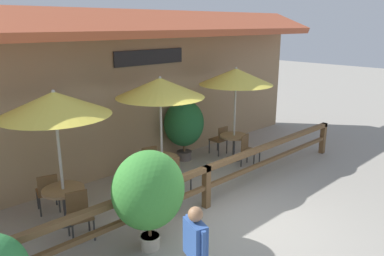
# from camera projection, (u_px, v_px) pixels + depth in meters

# --- Properties ---
(ground_plane) EXTENTS (60.00, 60.00, 0.00)m
(ground_plane) POSITION_uv_depth(u_px,v_px,m) (244.00, 225.00, 7.44)
(ground_plane) COLOR gray
(building_facade) EXTENTS (14.28, 1.49, 4.23)m
(building_facade) POSITION_uv_depth(u_px,v_px,m) (123.00, 91.00, 9.71)
(building_facade) COLOR #997A56
(building_facade) RESTS_ON ground
(patio_railing) EXTENTS (10.40, 0.14, 0.95)m
(patio_railing) POSITION_uv_depth(u_px,v_px,m) (206.00, 177.00, 7.98)
(patio_railing) COLOR brown
(patio_railing) RESTS_ON ground
(patio_umbrella_near) EXTENTS (2.07, 2.07, 2.71)m
(patio_umbrella_near) POSITION_uv_depth(u_px,v_px,m) (54.00, 104.00, 6.86)
(patio_umbrella_near) COLOR #B7B2A8
(patio_umbrella_near) RESTS_ON ground
(dining_table_near) EXTENTS (0.81, 0.81, 0.74)m
(dining_table_near) POSITION_uv_depth(u_px,v_px,m) (64.00, 196.00, 7.36)
(dining_table_near) COLOR olive
(dining_table_near) RESTS_ON ground
(chair_near_streetside) EXTENTS (0.51, 0.51, 0.87)m
(chair_near_streetside) POSITION_uv_depth(u_px,v_px,m) (79.00, 213.00, 6.90)
(chair_near_streetside) COLOR brown
(chair_near_streetside) RESTS_ON ground
(chair_near_wallside) EXTENTS (0.51, 0.51, 0.87)m
(chair_near_wallside) POSITION_uv_depth(u_px,v_px,m) (48.00, 190.00, 7.82)
(chair_near_wallside) COLOR brown
(chair_near_wallside) RESTS_ON ground
(patio_umbrella_middle) EXTENTS (2.07, 2.07, 2.71)m
(patio_umbrella_middle) POSITION_uv_depth(u_px,v_px,m) (160.00, 88.00, 8.58)
(patio_umbrella_middle) COLOR #B7B2A8
(patio_umbrella_middle) RESTS_ON ground
(dining_table_middle) EXTENTS (0.81, 0.81, 0.74)m
(dining_table_middle) POSITION_uv_depth(u_px,v_px,m) (162.00, 163.00, 9.08)
(dining_table_middle) COLOR olive
(dining_table_middle) RESTS_ON ground
(chair_middle_streetside) EXTENTS (0.45, 0.45, 0.87)m
(chair_middle_streetside) POSITION_uv_depth(u_px,v_px,m) (177.00, 175.00, 8.60)
(chair_middle_streetside) COLOR brown
(chair_middle_streetside) RESTS_ON ground
(chair_middle_wallside) EXTENTS (0.51, 0.51, 0.87)m
(chair_middle_wallside) POSITION_uv_depth(u_px,v_px,m) (148.00, 159.00, 9.60)
(chair_middle_wallside) COLOR brown
(chair_middle_wallside) RESTS_ON ground
(patio_umbrella_far) EXTENTS (2.07, 2.07, 2.71)m
(patio_umbrella_far) POSITION_uv_depth(u_px,v_px,m) (236.00, 77.00, 10.36)
(patio_umbrella_far) COLOR #B7B2A8
(patio_umbrella_far) RESTS_ON ground
(dining_table_far) EXTENTS (0.81, 0.81, 0.74)m
(dining_table_far) POSITION_uv_depth(u_px,v_px,m) (234.00, 140.00, 10.86)
(dining_table_far) COLOR olive
(dining_table_far) RESTS_ON ground
(chair_far_streetside) EXTENTS (0.50, 0.50, 0.87)m
(chair_far_streetside) POSITION_uv_depth(u_px,v_px,m) (249.00, 149.00, 10.42)
(chair_far_streetside) COLOR brown
(chair_far_streetside) RESTS_ON ground
(chair_far_wallside) EXTENTS (0.43, 0.43, 0.87)m
(chair_far_wallside) POSITION_uv_depth(u_px,v_px,m) (220.00, 138.00, 11.35)
(chair_far_wallside) COLOR brown
(chair_far_wallside) RESTS_ON ground
(potted_plant_broad_leaf) EXTENTS (1.29, 1.16, 1.82)m
(potted_plant_broad_leaf) POSITION_uv_depth(u_px,v_px,m) (148.00, 191.00, 6.37)
(potted_plant_broad_leaf) COLOR #B7AD99
(potted_plant_broad_leaf) RESTS_ON ground
(potted_plant_tall_tropical) EXTENTS (1.20, 1.08, 1.77)m
(potted_plant_tall_tropical) POSITION_uv_depth(u_px,v_px,m) (184.00, 124.00, 10.71)
(potted_plant_tall_tropical) COLOR #564C47
(potted_plant_tall_tropical) RESTS_ON ground
(pedestrian) EXTENTS (0.30, 0.52, 1.52)m
(pedestrian) POSITION_uv_depth(u_px,v_px,m) (195.00, 243.00, 5.09)
(pedestrian) COLOR #42382D
(pedestrian) RESTS_ON ground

